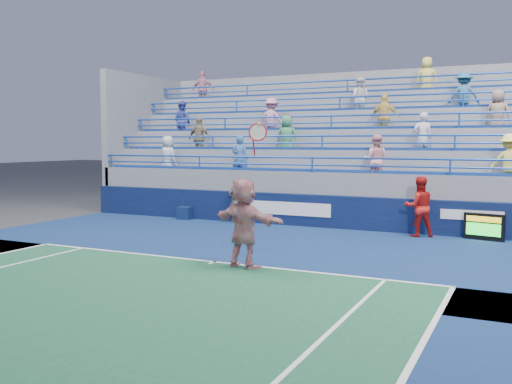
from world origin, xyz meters
The scene contains 8 objects.
ground centered at (0.00, 0.00, 0.00)m, with size 120.00×120.00×0.00m, color #333538.
sponsor_wall centered at (0.00, 6.50, 0.55)m, with size 18.00×0.32×1.10m.
bleacher_stand centered at (0.00, 10.27, 1.55)m, with size 18.00×5.60×6.13m.
serve_speed_board centered at (5.57, 6.10, 0.40)m, with size 1.15×0.37×0.80m.
judge_chair centered at (-4.83, 6.20, 0.27)m, with size 0.53×0.53×0.84m.
tennis_player centered at (0.89, -0.17, 1.04)m, with size 2.01×1.02×3.32m.
line_judge centered at (-2.67, 6.20, 0.79)m, with size 0.58×0.38×1.58m, color #131935.
ball_girl centered at (3.72, 5.97, 0.92)m, with size 0.90×0.70×1.85m, color red.
Camera 1 is at (6.75, -11.66, 2.88)m, focal length 40.00 mm.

